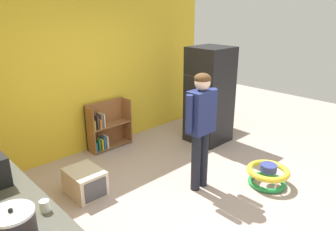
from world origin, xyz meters
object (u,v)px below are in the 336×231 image
(bookshelf, at_px, (106,128))
(pet_carrier, at_px, (85,182))
(refrigerator, at_px, (209,95))
(crock_pot, at_px, (14,229))
(standing_person, at_px, (201,122))
(white_cup, at_px, (45,206))
(baby_walker, at_px, (268,175))

(bookshelf, height_order, pet_carrier, bookshelf)
(refrigerator, bearing_deg, crock_pot, -158.74)
(refrigerator, distance_m, pet_carrier, 2.75)
(refrigerator, distance_m, standing_person, 1.73)
(refrigerator, relative_size, standing_person, 1.08)
(crock_pot, xyz_separation_m, white_cup, (0.31, 0.25, -0.09))
(bookshelf, distance_m, baby_walker, 2.87)
(refrigerator, distance_m, baby_walker, 1.90)
(baby_walker, distance_m, pet_carrier, 2.58)
(refrigerator, height_order, white_cup, refrigerator)
(baby_walker, xyz_separation_m, pet_carrier, (-2.02, 1.61, 0.02))
(refrigerator, xyz_separation_m, pet_carrier, (-2.66, -0.03, -0.71))
(bookshelf, bearing_deg, standing_person, -84.70)
(crock_pot, height_order, white_cup, crock_pot)
(pet_carrier, bearing_deg, baby_walker, -38.55)
(bookshelf, height_order, standing_person, standing_person)
(bookshelf, xyz_separation_m, standing_person, (0.19, -2.05, 0.62))
(refrigerator, height_order, crock_pot, refrigerator)
(refrigerator, bearing_deg, bookshelf, 146.42)
(pet_carrier, bearing_deg, crock_pot, -131.04)
(refrigerator, height_order, pet_carrier, refrigerator)
(refrigerator, distance_m, bookshelf, 1.99)
(standing_person, bearing_deg, baby_walker, -40.07)
(crock_pot, bearing_deg, pet_carrier, 48.96)
(bookshelf, relative_size, standing_person, 0.51)
(bookshelf, xyz_separation_m, crock_pot, (-2.39, -2.61, 0.67))
(baby_walker, height_order, white_cup, white_cup)
(refrigerator, bearing_deg, standing_person, -144.79)
(pet_carrier, bearing_deg, white_cup, -128.66)
(crock_pot, bearing_deg, standing_person, 12.22)
(pet_carrier, distance_m, white_cup, 1.81)
(bookshelf, bearing_deg, refrigerator, -33.58)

